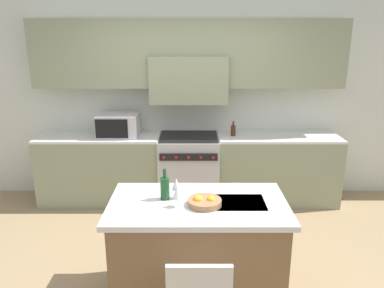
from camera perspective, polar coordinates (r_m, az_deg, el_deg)
ground_plane at (r=3.84m, az=-0.73°, el=-18.89°), size 10.00×10.00×0.00m
back_cabinetry at (r=5.05m, az=-0.55°, el=9.57°), size 10.00×0.46×2.70m
back_counter at (r=5.08m, az=-0.54°, el=-3.75°), size 3.98×0.62×0.93m
range_stove at (r=5.06m, az=-0.54°, el=-3.84°), size 0.79×0.70×0.92m
microwave at (r=5.00m, az=-11.20°, el=2.88°), size 0.52×0.43×0.29m
kitchen_island at (r=3.31m, az=0.86°, el=-15.84°), size 1.46×0.82×0.90m
wine_bottle at (r=3.12m, az=-4.19°, el=-6.65°), size 0.08×0.08×0.27m
wine_glass_near at (r=2.97m, az=-2.31°, el=-7.35°), size 0.07×0.07×0.18m
wine_glass_far at (r=3.11m, az=-2.46°, el=-6.21°), size 0.07×0.07×0.18m
fruit_bowl at (r=3.03m, az=1.84°, el=-8.81°), size 0.27×0.27×0.09m
oil_bottle_on_counter at (r=4.95m, az=6.25°, el=2.10°), size 0.06×0.06×0.19m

